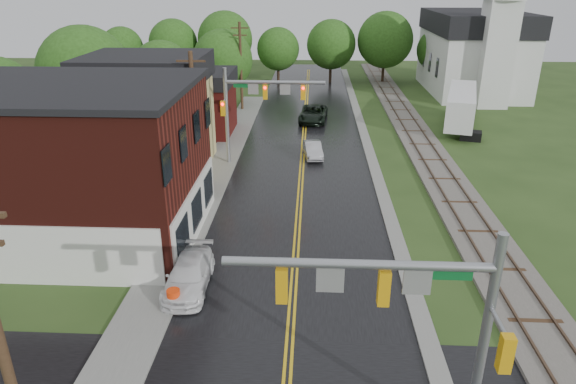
# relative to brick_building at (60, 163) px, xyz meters

# --- Properties ---
(main_road) EXTENTS (10.00, 90.00, 0.02)m
(main_road) POSITION_rel_brick_building_xyz_m (12.48, 15.00, -4.15)
(main_road) COLOR black
(main_road) RESTS_ON ground
(curb_right) EXTENTS (0.80, 70.00, 0.12)m
(curb_right) POSITION_rel_brick_building_xyz_m (17.88, 20.00, -4.15)
(curb_right) COLOR gray
(curb_right) RESTS_ON ground
(sidewalk_left) EXTENTS (2.40, 50.00, 0.12)m
(sidewalk_left) POSITION_rel_brick_building_xyz_m (6.28, 10.00, -4.15)
(sidewalk_left) COLOR gray
(sidewalk_left) RESTS_ON ground
(brick_building) EXTENTS (14.30, 10.30, 8.30)m
(brick_building) POSITION_rel_brick_building_xyz_m (0.00, 0.00, 0.00)
(brick_building) COLOR #46150F
(brick_building) RESTS_ON ground
(yellow_house) EXTENTS (8.00, 7.00, 6.40)m
(yellow_house) POSITION_rel_brick_building_xyz_m (1.48, 11.00, -0.95)
(yellow_house) COLOR tan
(yellow_house) RESTS_ON ground
(darkred_building) EXTENTS (7.00, 6.00, 4.40)m
(darkred_building) POSITION_rel_brick_building_xyz_m (2.48, 20.00, -1.95)
(darkred_building) COLOR #3F0F0C
(darkred_building) RESTS_ON ground
(church) EXTENTS (10.40, 18.40, 20.00)m
(church) POSITION_rel_brick_building_xyz_m (32.48, 38.74, 1.68)
(church) COLOR silver
(church) RESTS_ON ground
(railroad) EXTENTS (3.20, 80.00, 0.30)m
(railroad) POSITION_rel_brick_building_xyz_m (22.48, 20.00, -4.05)
(railroad) COLOR #59544C
(railroad) RESTS_ON ground
(traffic_signal_near) EXTENTS (7.34, 0.30, 7.20)m
(traffic_signal_near) POSITION_rel_brick_building_xyz_m (15.96, -13.00, 0.82)
(traffic_signal_near) COLOR gray
(traffic_signal_near) RESTS_ON ground
(traffic_signal_far) EXTENTS (7.34, 0.43, 7.20)m
(traffic_signal_far) POSITION_rel_brick_building_xyz_m (9.01, 12.00, 0.82)
(traffic_signal_far) COLOR gray
(traffic_signal_far) RESTS_ON ground
(utility_pole_a) EXTENTS (1.80, 0.28, 9.00)m
(utility_pole_a) POSITION_rel_brick_building_xyz_m (5.68, -15.00, 0.57)
(utility_pole_a) COLOR #382616
(utility_pole_a) RESTS_ON ground
(utility_pole_b) EXTENTS (1.80, 0.28, 9.00)m
(utility_pole_b) POSITION_rel_brick_building_xyz_m (5.68, 7.00, 0.57)
(utility_pole_b) COLOR #382616
(utility_pole_b) RESTS_ON ground
(utility_pole_c) EXTENTS (1.80, 0.28, 9.00)m
(utility_pole_c) POSITION_rel_brick_building_xyz_m (5.68, 29.00, 0.57)
(utility_pole_c) COLOR #382616
(utility_pole_c) RESTS_ON ground
(tree_left_b) EXTENTS (7.60, 7.60, 9.69)m
(tree_left_b) POSITION_rel_brick_building_xyz_m (-5.36, 16.90, 1.57)
(tree_left_b) COLOR black
(tree_left_b) RESTS_ON ground
(tree_left_c) EXTENTS (6.00, 6.00, 7.65)m
(tree_left_c) POSITION_rel_brick_building_xyz_m (-1.36, 24.90, 0.36)
(tree_left_c) COLOR black
(tree_left_c) RESTS_ON ground
(tree_left_e) EXTENTS (6.40, 6.40, 8.16)m
(tree_left_e) POSITION_rel_brick_building_xyz_m (3.64, 30.90, 0.66)
(tree_left_e) COLOR black
(tree_left_e) RESTS_ON ground
(suv_dark) EXTENTS (2.99, 5.71, 1.53)m
(suv_dark) POSITION_rel_brick_building_xyz_m (13.28, 24.59, -3.38)
(suv_dark) COLOR black
(suv_dark) RESTS_ON ground
(sedan_silver) EXTENTS (1.73, 3.77, 1.20)m
(sedan_silver) POSITION_rel_brick_building_xyz_m (13.28, 13.75, -3.55)
(sedan_silver) COLOR #AAABAF
(sedan_silver) RESTS_ON ground
(pickup_white) EXTENTS (1.94, 4.59, 1.32)m
(pickup_white) POSITION_rel_brick_building_xyz_m (7.73, -5.00, -3.49)
(pickup_white) COLOR white
(pickup_white) RESTS_ON ground
(semi_trailer) EXTENTS (5.22, 11.07, 3.51)m
(semi_trailer) POSITION_rel_brick_building_xyz_m (27.01, 22.99, -2.04)
(semi_trailer) COLOR black
(semi_trailer) RESTS_ON ground
(construction_barrel) EXTENTS (0.71, 0.71, 1.01)m
(construction_barrel) POSITION_rel_brick_building_xyz_m (7.48, -6.75, -3.64)
(construction_barrel) COLOR #F4380A
(construction_barrel) RESTS_ON ground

